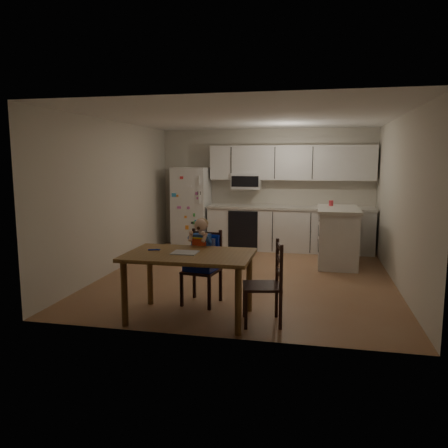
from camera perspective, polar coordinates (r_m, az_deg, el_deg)
name	(u,v)px	position (r m, az deg, el deg)	size (l,w,h in m)	color
room	(252,196)	(7.35, 3.71, 3.61)	(4.52, 5.01, 2.51)	#93603D
refrigerator	(191,208)	(9.34, -4.28, 2.15)	(0.72, 0.70, 1.70)	silver
kitchen_run	(289,208)	(9.08, 8.43, 2.08)	(3.37, 0.62, 2.15)	silver
kitchen_island	(337,236)	(8.08, 14.59, -1.49)	(0.72, 1.37, 1.01)	silver
red_cup	(331,203)	(8.33, 13.81, 2.67)	(0.08, 0.08, 0.10)	red
dining_table	(189,262)	(5.11, -4.54, -4.98)	(1.46, 0.94, 0.78)	brown
napkin	(185,253)	(5.10, -5.12, -3.73)	(0.29, 0.25, 0.01)	#B5B5BA
toddler_spoon	(153,250)	(5.30, -9.24, -3.34)	(0.02, 0.02, 0.12)	#0D24B9
chair_booster	(203,252)	(5.65, -2.80, -3.67)	(0.48, 0.48, 1.12)	black
chair_side	(270,278)	(5.00, 6.09, -6.97)	(0.50, 0.50, 0.95)	black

